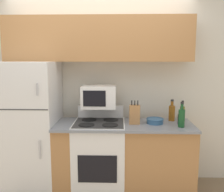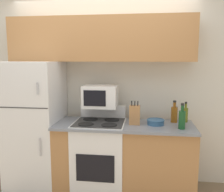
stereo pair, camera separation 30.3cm
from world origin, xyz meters
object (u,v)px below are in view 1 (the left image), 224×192
Objects in this scene: refrigerator at (32,127)px; bottle_soy_sauce at (180,119)px; bottle_whiskey at (172,112)px; bottle_olive_oil at (182,113)px; microwave at (99,97)px; bowl at (155,121)px; knife_block at (135,114)px; bottle_wine_green at (182,117)px; stove at (99,156)px.

refrigerator is 1.88m from bottle_soy_sauce.
bottle_whiskey is 1.08× the size of bottle_olive_oil.
bottle_whiskey is (0.94, 0.03, -0.21)m from microwave.
bottle_olive_oil is 0.24m from bottle_soy_sauce.
bowl is 0.29m from bottle_whiskey.
bottle_olive_oil is at bearing 69.23° from bottle_soy_sauce.
bottle_soy_sauce is at bearing -2.52° from refrigerator.
bottle_whiskey reaches higher than bowl.
knife_block is 0.67m from bottle_olive_oil.
bottle_wine_green is at bearing -27.52° from bowl.
bowl is at bearing -1.56° from refrigerator.
stove is 0.71m from knife_block.
refrigerator is 1.82m from bottle_whiskey.
bottle_olive_oil is 1.44× the size of bottle_soy_sauce.
bottle_whiskey is at bearing 3.16° from refrigerator.
stove is 6.01× the size of bottle_soy_sauce.
bottle_soy_sauce is at bearing -8.38° from microwave.
bottle_wine_green is (0.55, -0.12, -0.00)m from knife_block.
bottle_soy_sauce is (0.06, -0.18, -0.04)m from bottle_whiskey.
knife_block is 0.27m from bowl.
microwave is at bearing 94.89° from stove.
bottle_wine_green is at bearing -79.55° from bottle_whiskey.
bowl is 0.83× the size of bottle_olive_oil.
bottle_wine_green is (0.29, -0.15, 0.08)m from bowl.
stove is 3.60× the size of bottle_wine_green.
microwave is 0.51m from knife_block.
stove is 1.22m from bottle_olive_oil.
knife_block is at bearing -160.90° from bottle_whiskey.
bottle_wine_green is (1.00, -0.26, -0.20)m from microwave.
microwave is 1.66× the size of bottle_olive_oil.
stove is at bearing 179.10° from knife_block.
bottle_whiskey reaches higher than stove.
bottle_wine_green reaches higher than stove.
stove is at bearing -4.14° from refrigerator.
stove is at bearing 178.92° from bottle_soy_sauce.
microwave is 1.04m from bottle_soy_sauce.
stove is at bearing 172.46° from bottle_wine_green.
bowl is at bearing -154.82° from bottle_olive_oil.
microwave is at bearing 171.27° from bowl.
bottle_soy_sauce is at bearing -7.55° from bowl.
refrigerator is 5.67× the size of knife_block.
bottle_soy_sauce is at bearing -71.41° from bottle_whiskey.
refrigerator reaches higher than bottle_wine_green.
bottle_soy_sauce reaches higher than stove.
refrigerator reaches higher than bottle_whiskey.
bowl is at bearing 172.45° from bottle_soy_sauce.
bottle_whiskey is at bearing 9.95° from stove.
knife_block is 0.98× the size of bottle_wine_green.
stove is at bearing -169.50° from bottle_olive_oil.
knife_block is (1.32, -0.07, 0.19)m from refrigerator.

